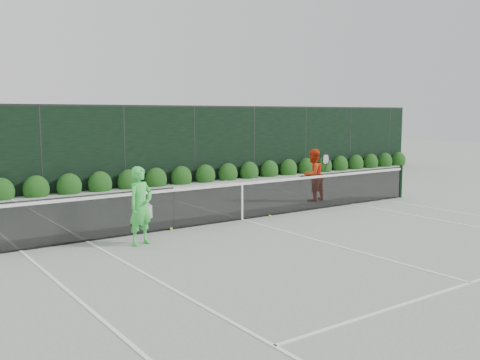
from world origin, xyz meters
TOP-DOWN VIEW (x-y plane):
  - ground at (0.00, 0.00)m, footprint 80.00×80.00m
  - tennis_net at (-0.02, 0.00)m, footprint 12.90×0.10m
  - player_woman at (-3.27, -0.92)m, footprint 0.70×0.57m
  - player_man at (3.57, 1.15)m, footprint 0.94×0.72m
  - court_lines at (0.00, 0.00)m, footprint 11.03×23.83m
  - windscreen_fence at (0.00, -2.71)m, footprint 32.00×21.07m
  - hedge_row at (-0.00, 7.15)m, footprint 31.66×0.65m
  - tennis_balls at (-1.33, 0.25)m, footprint 3.54×1.18m

SIDE VIEW (x-z plane):
  - ground at x=0.00m, z-range 0.00..0.00m
  - court_lines at x=0.00m, z-range 0.00..0.01m
  - tennis_balls at x=-1.33m, z-range 0.00..0.07m
  - hedge_row at x=0.00m, z-range -0.23..0.70m
  - tennis_net at x=-0.02m, z-range 0.00..1.07m
  - player_man at x=3.57m, z-range 0.00..1.64m
  - player_woman at x=-3.27m, z-range 0.00..1.65m
  - windscreen_fence at x=0.00m, z-range -0.02..3.04m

